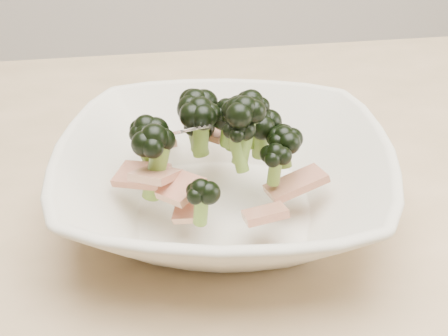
{
  "coord_description": "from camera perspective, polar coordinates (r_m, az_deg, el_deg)",
  "views": [
    {
      "loc": [
        -0.17,
        -0.52,
        1.1
      ],
      "look_at": [
        -0.09,
        -0.04,
        0.8
      ],
      "focal_mm": 50.0,
      "sensor_mm": 36.0,
      "label": 1
    }
  ],
  "objects": [
    {
      "name": "dining_table",
      "position": [
        0.71,
        7.08,
        -8.21
      ],
      "size": [
        1.2,
        0.8,
        0.75
      ],
      "color": "tan",
      "rests_on": "ground"
    },
    {
      "name": "broccoli_dish",
      "position": [
        0.58,
        -0.09,
        -0.55
      ],
      "size": [
        0.36,
        0.36,
        0.13
      ],
      "color": "beige",
      "rests_on": "dining_table"
    }
  ]
}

